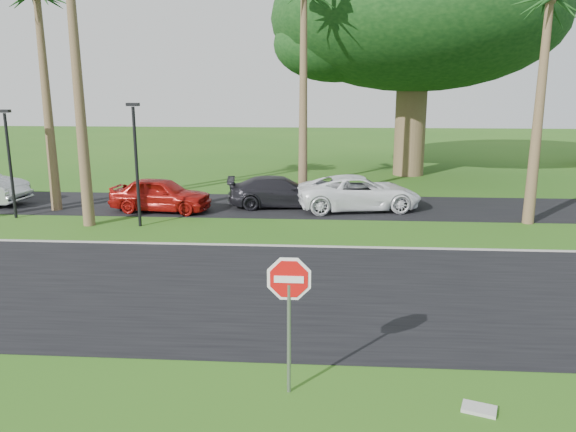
% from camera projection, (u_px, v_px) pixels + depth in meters
% --- Properties ---
extents(ground, '(120.00, 120.00, 0.00)m').
position_uv_depth(ground, '(276.00, 321.00, 12.85)').
color(ground, '#265615').
rests_on(ground, ground).
extents(road, '(120.00, 8.00, 0.02)m').
position_uv_depth(road, '(283.00, 290.00, 14.79)').
color(road, black).
rests_on(road, ground).
extents(parking_strip, '(120.00, 5.00, 0.02)m').
position_uv_depth(parking_strip, '(301.00, 206.00, 24.99)').
color(parking_strip, black).
rests_on(parking_strip, ground).
extents(curb, '(120.00, 0.12, 0.06)m').
position_uv_depth(curb, '(292.00, 246.00, 18.72)').
color(curb, gray).
rests_on(curb, ground).
extents(stop_sign_near, '(1.05, 0.07, 2.62)m').
position_uv_depth(stop_sign_near, '(289.00, 297.00, 9.50)').
color(stop_sign_near, gray).
rests_on(stop_sign_near, ground).
extents(palm_right_near, '(5.00, 5.00, 9.50)m').
position_uv_depth(palm_right_near, '(550.00, 1.00, 20.09)').
color(palm_right_near, brown).
rests_on(palm_right_near, ground).
extents(canopy_tree, '(16.50, 16.50, 13.12)m').
position_uv_depth(canopy_tree, '(415.00, 18.00, 31.77)').
color(canopy_tree, brown).
rests_on(canopy_tree, ground).
extents(streetlight_left, '(0.45, 0.25, 4.34)m').
position_uv_depth(streetlight_left, '(9.00, 157.00, 22.28)').
color(streetlight_left, black).
rests_on(streetlight_left, ground).
extents(streetlight_right, '(0.45, 0.25, 4.64)m').
position_uv_depth(streetlight_right, '(136.00, 157.00, 20.90)').
color(streetlight_right, black).
rests_on(streetlight_right, ground).
extents(car_red, '(4.40, 2.14, 1.45)m').
position_uv_depth(car_red, '(161.00, 195.00, 23.82)').
color(car_red, '#9C100D').
rests_on(car_red, ground).
extents(car_dark, '(4.82, 2.50, 1.34)m').
position_uv_depth(car_dark, '(280.00, 192.00, 24.72)').
color(car_dark, black).
rests_on(car_dark, ground).
extents(car_minivan, '(5.65, 3.33, 1.47)m').
position_uv_depth(car_minivan, '(359.00, 193.00, 24.14)').
color(car_minivan, white).
rests_on(car_minivan, ground).
extents(utility_slab, '(0.64, 0.51, 0.06)m').
position_uv_depth(utility_slab, '(479.00, 409.00, 9.31)').
color(utility_slab, '#A2A39B').
rests_on(utility_slab, ground).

